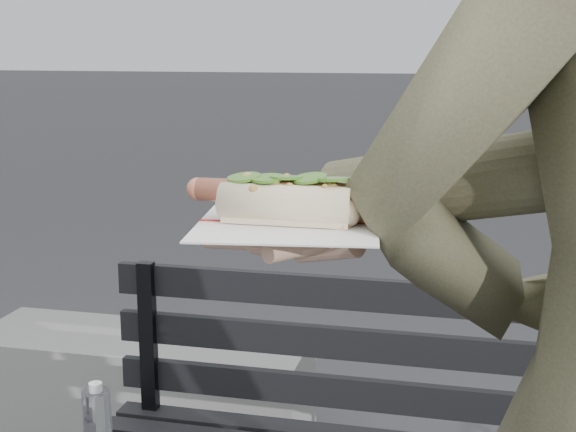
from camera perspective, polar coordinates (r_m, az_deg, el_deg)
name	(u,v)px	position (r m, az deg, el deg)	size (l,w,h in m)	color
concrete_block	(143,389)	(3.02, -10.25, -12.01)	(1.20, 0.40, 0.40)	slate
held_hotdog	(478,183)	(0.88, 13.36, 2.28)	(0.63, 0.30, 0.20)	#43402C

